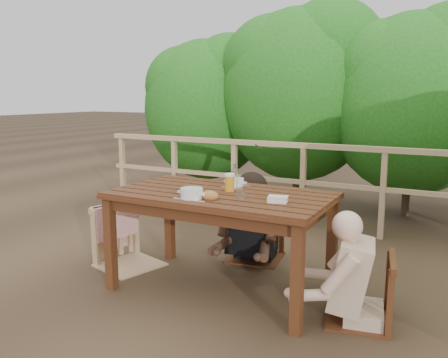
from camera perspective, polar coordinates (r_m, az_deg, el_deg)
The scene contains 16 objects.
ground at distance 3.91m, azimuth -0.36°, elevation -13.21°, with size 60.00×60.00×0.00m, color #4D3824.
table at distance 3.77m, azimuth -0.36°, elevation -7.73°, with size 1.70×0.96×0.79m, color #40200F.
chair_left at distance 4.32m, azimuth -11.64°, elevation -3.89°, with size 0.51×0.51×1.03m, color tan.
chair_far at distance 4.44m, azimuth 3.85°, elevation -3.55°, with size 0.50×0.50×1.00m, color #40200F.
chair_right at distance 3.37m, azimuth 16.53°, elevation -9.30°, with size 0.45×0.45×0.91m, color #40200F.
woman at distance 4.42m, azimuth 3.98°, elevation -1.50°, with size 0.53×0.65×1.31m, color black, non-canonical shape.
diner_right at distance 3.31m, azimuth 17.21°, elevation -6.28°, with size 0.52×0.64×1.28m, color tan, non-canonical shape.
railing at distance 5.53m, azimuth 9.59°, elevation -0.85°, with size 5.60×0.10×1.01m, color tan.
hedge_row at distance 6.49m, azimuth 16.91°, elevation 12.87°, with size 6.60×1.60×3.80m, color #1F5C17, non-canonical shape.
soup_near at distance 3.46m, azimuth -3.97°, elevation -1.86°, with size 0.28×0.28×0.09m, color white.
soup_far at distance 3.91m, azimuth 1.38°, elevation -0.49°, with size 0.25×0.25×0.08m, color silver.
bread_roll at distance 3.42m, azimuth -1.73°, elevation -2.08°, with size 0.14×0.10×0.08m, color #9A5C33.
beer_glass at distance 3.70m, azimuth 0.67°, elevation -0.53°, with size 0.08×0.08×0.16m, color orange.
bottle at distance 3.75m, azimuth 1.30°, elevation 0.15°, with size 0.05×0.05×0.23m, color silver.
tumbler at distance 3.37m, azimuth 2.05°, elevation -2.23°, with size 0.07×0.07×0.08m, color silver.
butter_tub at distance 3.35m, azimuth 6.59°, elevation -2.60°, with size 0.14×0.10×0.06m, color silver.
Camera 1 is at (1.71, -3.15, 1.56)m, focal length 37.44 mm.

